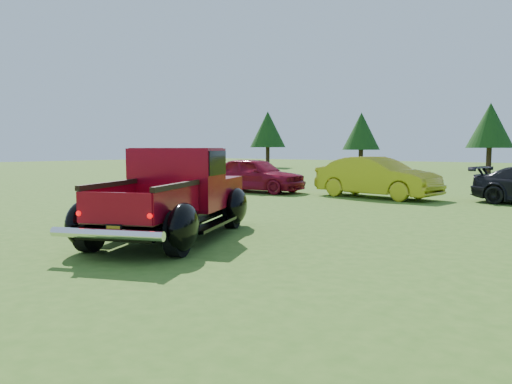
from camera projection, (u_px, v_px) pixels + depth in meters
name	position (u px, v px, depth m)	size (l,w,h in m)	color
ground	(244.00, 241.00, 9.56)	(120.00, 120.00, 0.00)	#3B641C
tree_far_west	(268.00, 129.00, 46.29)	(3.33, 3.33, 5.20)	#332114
tree_west	(361.00, 131.00, 39.37)	(2.94, 2.94, 4.60)	#332114
tree_mid_left	(490.00, 126.00, 35.35)	(3.20, 3.20, 5.00)	#332114
pickup_truck	(178.00, 194.00, 10.10)	(3.71, 5.06, 1.77)	black
show_car_red	(255.00, 175.00, 20.20)	(1.66, 4.12, 1.40)	maroon
show_car_yellow	(377.00, 177.00, 17.82)	(1.55, 4.44, 1.46)	#ADA317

